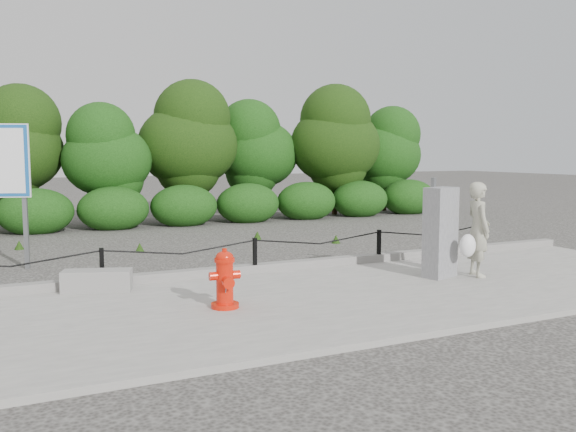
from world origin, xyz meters
The scene contains 9 objects.
ground centered at (0.00, 0.00, 0.00)m, with size 90.00×90.00×0.00m, color #2D2B28.
sidewalk centered at (0.00, -2.00, 0.04)m, with size 14.00×4.00×0.08m, color gray.
curb centered at (0.00, 0.05, 0.15)m, with size 14.00×0.22×0.14m, color slate.
chain_barrier centered at (0.00, 0.00, 0.46)m, with size 10.06×0.06×0.60m.
treeline centered at (0.21, 8.94, 2.36)m, with size 20.15×3.42×4.27m.
fire_hydrant centered at (-1.24, -1.97, 0.46)m, with size 0.42×0.43×0.79m.
pedestrian centered at (3.20, -1.81, 0.84)m, with size 0.75×0.65×1.56m.
concrete_block centered at (-2.61, -0.25, 0.24)m, with size 0.99×0.35×0.32m, color gray.
utility_cabinet centered at (2.61, -1.60, 0.82)m, with size 0.63×0.48×1.62m.
Camera 1 is at (-3.87, -9.39, 2.12)m, focal length 38.00 mm.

